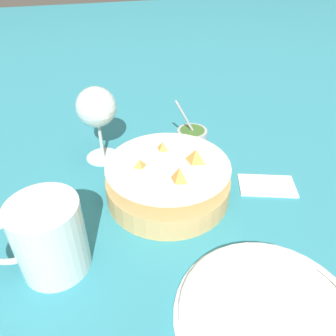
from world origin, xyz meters
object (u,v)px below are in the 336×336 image
wine_glass (97,109)px  beer_mug (49,240)px  sauce_cup (192,138)px  food_basket (168,181)px  side_plate (270,316)px

wine_glass → beer_mug: (0.10, 0.26, -0.06)m
sauce_cup → wine_glass: wine_glass is taller
food_basket → wine_glass: 0.20m
wine_glass → beer_mug: wine_glass is taller
food_basket → wine_glass: size_ratio=1.40×
food_basket → wine_glass: (0.10, -0.16, 0.08)m
food_basket → side_plate: bearing=102.3°
food_basket → sauce_cup: size_ratio=1.86×
food_basket → sauce_cup: 0.17m
beer_mug → side_plate: bearing=148.2°
food_basket → side_plate: 0.27m
side_plate → beer_mug: bearing=-31.8°
food_basket → sauce_cup: (-0.09, -0.14, -0.01)m
wine_glass → sauce_cup: bearing=175.6°
food_basket → sauce_cup: bearing=-123.3°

